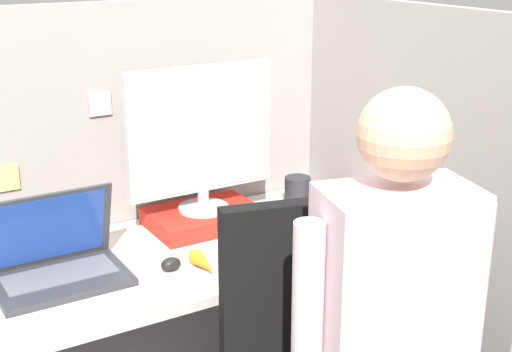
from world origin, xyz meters
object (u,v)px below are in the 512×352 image
at_px(paper_box, 204,217).
at_px(person, 408,336).
at_px(laptop, 58,264).
at_px(carrot_toy, 204,264).
at_px(monitor, 201,135).
at_px(coffee_mug, 297,191).
at_px(stapler, 325,198).

height_order(paper_box, person, person).
relative_size(paper_box, laptop, 1.00).
bearing_deg(carrot_toy, monitor, 63.31).
bearing_deg(paper_box, coffee_mug, -0.67).
relative_size(laptop, person, 0.26).
height_order(paper_box, laptop, laptop).
bearing_deg(stapler, coffee_mug, 150.46).
relative_size(monitor, person, 0.37).
relative_size(laptop, stapler, 2.13).
distance_m(paper_box, person, 0.91).
relative_size(paper_box, coffee_mug, 3.40).
height_order(paper_box, carrot_toy, paper_box).
distance_m(laptop, stapler, 0.97).
bearing_deg(monitor, person, -86.69).
relative_size(laptop, carrot_toy, 2.59).
height_order(carrot_toy, coffee_mug, coffee_mug).
distance_m(monitor, carrot_toy, 0.44).
xyz_separation_m(carrot_toy, coffee_mug, (0.52, 0.30, 0.03)).
bearing_deg(person, monitor, 93.31).
xyz_separation_m(monitor, laptop, (-0.52, -0.15, -0.26)).
relative_size(carrot_toy, person, 0.10).
bearing_deg(monitor, stapler, -7.02).
bearing_deg(stapler, paper_box, 173.34).
height_order(laptop, person, person).
bearing_deg(person, carrot_toy, 108.83).
distance_m(paper_box, laptop, 0.54).
distance_m(stapler, person, 0.94).
height_order(person, coffee_mug, person).
bearing_deg(coffee_mug, monitor, 178.88).
distance_m(monitor, stapler, 0.53).
height_order(carrot_toy, person, person).
distance_m(stapler, coffee_mug, 0.10).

